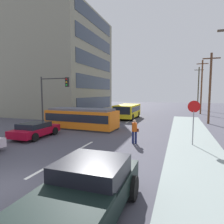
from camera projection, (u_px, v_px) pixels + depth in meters
The scene contains 17 objects.
ground_plane at pixel (106, 134), 16.41m from camera, with size 120.00×120.00×0.00m, color #484853.
sidewalk_curb_right at pixel (196, 156), 10.41m from camera, with size 3.20×36.00×0.14m, color #8B9996.
lane_stripe_1 at pixel (44, 169), 8.90m from camera, with size 0.16×2.40×0.01m, color silver.
lane_stripe_2 at pixel (84, 146), 12.65m from camera, with size 0.16×2.40×0.01m, color silver.
lane_stripe_3 at pixel (128, 122), 23.60m from camera, with size 0.16×2.40×0.01m, color silver.
lane_stripe_4 at pixel (138, 116), 29.23m from camera, with size 0.16×2.40×0.01m, color silver.
corner_building at pixel (56, 66), 32.28m from camera, with size 14.70×14.71×16.00m.
streetcar_tram at pixel (82, 118), 18.92m from camera, with size 7.19×2.87×2.01m.
city_bus at pixel (127, 111), 26.38m from camera, with size 2.58×5.76×1.91m.
pedestrian_crossing at pixel (135, 130), 13.30m from camera, with size 0.50×0.36×1.67m.
pickup_truck_parked at pixel (84, 193), 5.17m from camera, with size 2.32×5.02×1.55m.
parked_sedan_mid at pixel (35, 130), 15.20m from camera, with size 2.14×4.10×1.19m.
stop_sign at pixel (194, 113), 12.35m from camera, with size 0.76×0.07×2.88m.
traffic_light_mast at pixel (52, 93), 17.66m from camera, with size 3.00×0.33×5.02m.
utility_pole_mid at pixel (210, 87), 21.65m from camera, with size 1.80×0.24×7.96m.
utility_pole_far at pixel (202, 86), 31.94m from camera, with size 1.80×0.24×8.94m.
utility_pole_distant at pixel (198, 88), 40.32m from camera, with size 1.80×0.24×8.93m.
Camera 1 is at (5.80, -5.08, 3.49)m, focal length 30.76 mm.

